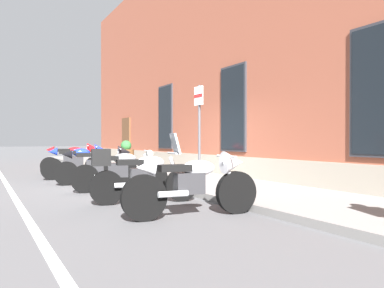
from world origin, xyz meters
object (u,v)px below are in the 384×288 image
at_px(motorcycle_white_sport, 197,181).
at_px(barrel_planter, 126,156).
at_px(motorcycle_red_sport, 75,157).
at_px(parking_sign, 199,120).
at_px(motorcycle_grey_naked, 121,171).
at_px(motorcycle_black_sport, 100,163).
at_px(motorcycle_blue_sport, 80,160).
at_px(motorcycle_silver_touring, 139,174).

height_order(motorcycle_white_sport, barrel_planter, barrel_planter).
bearing_deg(motorcycle_red_sport, parking_sign, 16.59).
xyz_separation_m(motorcycle_white_sport, parking_sign, (-2.69, 1.62, 1.09)).
bearing_deg(motorcycle_grey_naked, motorcycle_black_sport, -179.57).
distance_m(motorcycle_grey_naked, parking_sign, 2.15).
xyz_separation_m(motorcycle_grey_naked, barrel_planter, (-5.40, 2.03, 0.10)).
bearing_deg(motorcycle_black_sport, barrel_planter, 151.49).
bearing_deg(motorcycle_grey_naked, motorcycle_blue_sport, -177.06).
bearing_deg(motorcycle_black_sport, motorcycle_white_sport, 1.17).
distance_m(motorcycle_blue_sport, motorcycle_grey_naked, 3.27).
bearing_deg(parking_sign, motorcycle_red_sport, -163.41).
height_order(motorcycle_black_sport, motorcycle_silver_touring, motorcycle_silver_touring).
bearing_deg(parking_sign, motorcycle_silver_touring, -60.29).
xyz_separation_m(motorcycle_silver_touring, parking_sign, (-1.11, 1.94, 1.10)).
distance_m(motorcycle_blue_sport, motorcycle_silver_touring, 4.95).
xyz_separation_m(motorcycle_silver_touring, motorcycle_white_sport, (1.58, 0.32, 0.00)).
height_order(motorcycle_grey_naked, barrel_planter, barrel_planter).
height_order(motorcycle_red_sport, motorcycle_black_sport, motorcycle_red_sport).
distance_m(motorcycle_blue_sport, barrel_planter, 3.06).
relative_size(motorcycle_silver_touring, motorcycle_white_sport, 0.92).
height_order(motorcycle_black_sport, barrel_planter, barrel_planter).
distance_m(motorcycle_grey_naked, motorcycle_silver_touring, 1.70).
relative_size(motorcycle_red_sport, parking_sign, 0.86).
bearing_deg(motorcycle_red_sport, motorcycle_silver_touring, -2.35).
height_order(parking_sign, barrel_planter, parking_sign).
distance_m(motorcycle_black_sport, motorcycle_grey_naked, 1.65).
distance_m(parking_sign, barrel_planter, 6.08).
relative_size(motorcycle_blue_sport, motorcycle_white_sport, 0.94).
bearing_deg(motorcycle_silver_touring, barrel_planter, 162.29).
xyz_separation_m(motorcycle_red_sport, parking_sign, (5.59, 1.67, 1.06)).
xyz_separation_m(motorcycle_blue_sport, motorcycle_black_sport, (1.62, 0.16, -0.01)).
relative_size(motorcycle_red_sport, motorcycle_blue_sport, 0.97).
bearing_deg(motorcycle_black_sport, parking_sign, 37.74).
bearing_deg(motorcycle_red_sport, motorcycle_grey_naked, -0.47).
xyz_separation_m(motorcycle_white_sport, barrel_planter, (-8.67, 1.94, 0.03)).
bearing_deg(barrel_planter, motorcycle_black_sport, -28.51).
distance_m(motorcycle_blue_sport, parking_sign, 4.40).
bearing_deg(motorcycle_grey_naked, motorcycle_silver_touring, -7.89).
xyz_separation_m(motorcycle_blue_sport, parking_sign, (3.84, 1.87, 1.07)).
bearing_deg(motorcycle_black_sport, motorcycle_grey_naked, 0.43).
height_order(motorcycle_red_sport, motorcycle_blue_sport, motorcycle_red_sport).
relative_size(motorcycle_red_sport, motorcycle_black_sport, 0.94).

